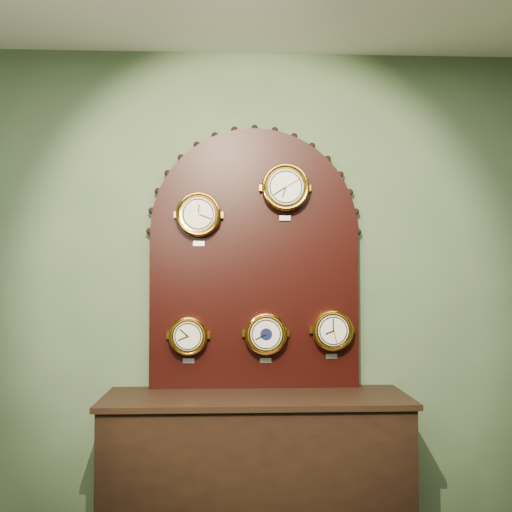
{
  "coord_description": "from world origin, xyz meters",
  "views": [
    {
      "loc": [
        -0.13,
        -0.87,
        1.47
      ],
      "look_at": [
        0.0,
        2.25,
        1.58
      ],
      "focal_mm": 40.22,
      "sensor_mm": 36.0,
      "label": 1
    }
  ],
  "objects_px": {
    "arabic_clock": "(285,188)",
    "hygrometer": "(188,336)",
    "shop_counter": "(256,476)",
    "roman_clock": "(199,215)",
    "barometer": "(266,334)",
    "display_board": "(255,249)",
    "tide_clock": "(332,330)"
  },
  "relations": [
    {
      "from": "arabic_clock",
      "to": "tide_clock",
      "type": "bearing_deg",
      "value": 0.2
    },
    {
      "from": "hygrometer",
      "to": "tide_clock",
      "type": "distance_m",
      "value": 0.82
    },
    {
      "from": "shop_counter",
      "to": "tide_clock",
      "type": "xyz_separation_m",
      "value": [
        0.44,
        0.15,
        0.76
      ]
    },
    {
      "from": "barometer",
      "to": "tide_clock",
      "type": "xyz_separation_m",
      "value": [
        0.38,
        0.0,
        0.02
      ]
    },
    {
      "from": "roman_clock",
      "to": "display_board",
      "type": "bearing_deg",
      "value": 11.83
    },
    {
      "from": "barometer",
      "to": "hygrometer",
      "type": "bearing_deg",
      "value": 179.91
    },
    {
      "from": "display_board",
      "to": "arabic_clock",
      "type": "distance_m",
      "value": 0.4
    },
    {
      "from": "display_board",
      "to": "barometer",
      "type": "bearing_deg",
      "value": -47.43
    },
    {
      "from": "roman_clock",
      "to": "arabic_clock",
      "type": "bearing_deg",
      "value": -0.05
    },
    {
      "from": "display_board",
      "to": "arabic_clock",
      "type": "relative_size",
      "value": 4.76
    },
    {
      "from": "display_board",
      "to": "roman_clock",
      "type": "xyz_separation_m",
      "value": [
        -0.32,
        -0.07,
        0.19
      ]
    },
    {
      "from": "shop_counter",
      "to": "hygrometer",
      "type": "height_order",
      "value": "hygrometer"
    },
    {
      "from": "barometer",
      "to": "tide_clock",
      "type": "relative_size",
      "value": 1.02
    },
    {
      "from": "display_board",
      "to": "barometer",
      "type": "relative_size",
      "value": 5.29
    },
    {
      "from": "shop_counter",
      "to": "barometer",
      "type": "xyz_separation_m",
      "value": [
        0.06,
        0.15,
        0.74
      ]
    },
    {
      "from": "arabic_clock",
      "to": "display_board",
      "type": "bearing_deg",
      "value": 158.74
    },
    {
      "from": "shop_counter",
      "to": "tide_clock",
      "type": "distance_m",
      "value": 0.89
    },
    {
      "from": "shop_counter",
      "to": "arabic_clock",
      "type": "relative_size",
      "value": 4.98
    },
    {
      "from": "display_board",
      "to": "arabic_clock",
      "type": "xyz_separation_m",
      "value": [
        0.17,
        -0.07,
        0.35
      ]
    },
    {
      "from": "display_board",
      "to": "hygrometer",
      "type": "xyz_separation_m",
      "value": [
        -0.38,
        -0.07,
        -0.49
      ]
    },
    {
      "from": "arabic_clock",
      "to": "tide_clock",
      "type": "xyz_separation_m",
      "value": [
        0.27,
        0.0,
        -0.81
      ]
    },
    {
      "from": "shop_counter",
      "to": "display_board",
      "type": "bearing_deg",
      "value": 90.0
    },
    {
      "from": "hygrometer",
      "to": "tide_clock",
      "type": "bearing_deg",
      "value": -0.03
    },
    {
      "from": "arabic_clock",
      "to": "hygrometer",
      "type": "distance_m",
      "value": 1.01
    },
    {
      "from": "shop_counter",
      "to": "arabic_clock",
      "type": "bearing_deg",
      "value": 41.21
    },
    {
      "from": "arabic_clock",
      "to": "tide_clock",
      "type": "height_order",
      "value": "arabic_clock"
    },
    {
      "from": "shop_counter",
      "to": "roman_clock",
      "type": "xyz_separation_m",
      "value": [
        -0.32,
        0.15,
        1.42
      ]
    },
    {
      "from": "display_board",
      "to": "hygrometer",
      "type": "distance_m",
      "value": 0.62
    },
    {
      "from": "shop_counter",
      "to": "roman_clock",
      "type": "relative_size",
      "value": 5.28
    },
    {
      "from": "shop_counter",
      "to": "hygrometer",
      "type": "xyz_separation_m",
      "value": [
        -0.38,
        0.15,
        0.73
      ]
    },
    {
      "from": "roman_clock",
      "to": "barometer",
      "type": "height_order",
      "value": "roman_clock"
    },
    {
      "from": "barometer",
      "to": "tide_clock",
      "type": "bearing_deg",
      "value": 0.04
    }
  ]
}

